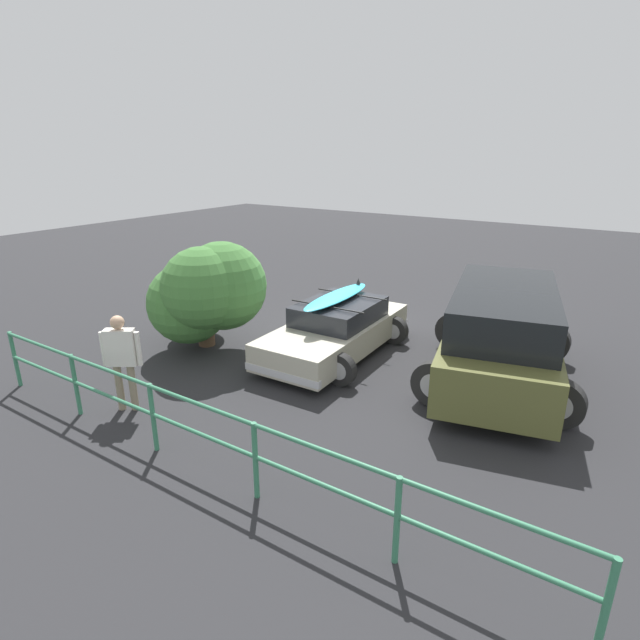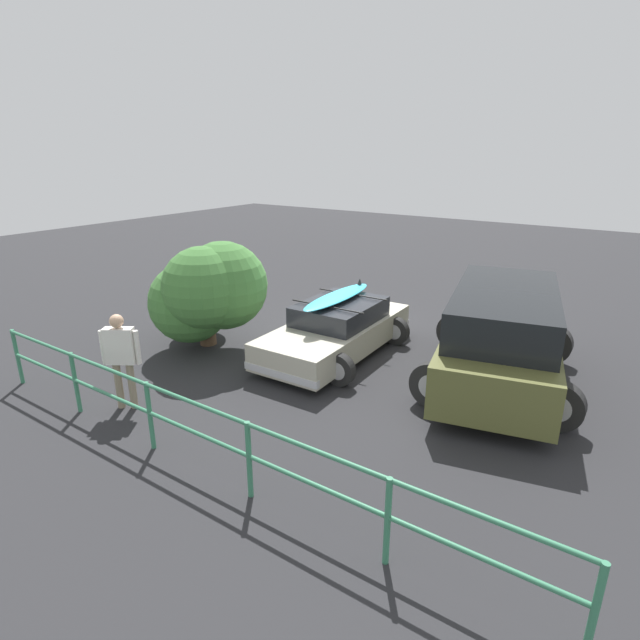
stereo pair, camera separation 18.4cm
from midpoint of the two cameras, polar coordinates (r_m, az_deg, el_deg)
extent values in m
cube|color=#28282B|center=(11.63, 1.71, -2.29)|extent=(44.00, 44.00, 0.02)
cube|color=#B7B29E|center=(10.66, 1.27, -1.68)|extent=(1.71, 4.03, 0.55)
cube|color=#23262B|center=(10.63, 1.72, 1.02)|extent=(1.47, 1.95, 0.41)
cube|color=silver|center=(9.22, -4.97, -6.23)|extent=(1.65, 0.14, 0.14)
cube|color=silver|center=(12.34, 5.88, 0.39)|extent=(1.65, 0.14, 0.14)
cylinder|color=black|center=(9.34, 1.78, -5.68)|extent=(0.63, 0.18, 0.63)
cylinder|color=#B7B7BC|center=(9.34, 1.78, -5.68)|extent=(0.34, 0.19, 0.34)
cylinder|color=black|center=(10.19, -6.32, -3.60)|extent=(0.63, 0.18, 0.63)
cylinder|color=#B7B7BC|center=(10.19, -6.32, -3.60)|extent=(0.34, 0.19, 0.34)
cylinder|color=black|center=(11.39, 8.03, -1.20)|extent=(0.63, 0.18, 0.63)
cylinder|color=#B7B7BC|center=(11.39, 8.03, -1.20)|extent=(0.34, 0.19, 0.34)
cylinder|color=black|center=(12.10, 0.87, 0.22)|extent=(0.63, 0.18, 0.63)
cylinder|color=#B7B7BC|center=(12.10, 0.87, 0.22)|extent=(0.34, 0.19, 0.34)
cylinder|color=black|center=(10.12, 0.24, 1.56)|extent=(1.70, 0.07, 0.03)
cylinder|color=black|center=(11.00, 3.12, 2.96)|extent=(1.70, 0.07, 0.03)
ellipsoid|color=#33B7D6|center=(10.61, 1.44, 2.72)|extent=(0.61, 2.47, 0.09)
cone|color=black|center=(11.41, 3.94, 4.45)|extent=(0.10, 0.10, 0.14)
cube|color=brown|center=(9.90, 19.32, -2.90)|extent=(2.85, 5.00, 0.87)
cube|color=black|center=(9.65, 19.82, 1.40)|extent=(2.48, 3.96, 0.69)
cylinder|color=black|center=(12.20, 19.86, 1.60)|extent=(0.75, 0.33, 0.73)
cylinder|color=black|center=(8.77, 25.06, -8.64)|extent=(0.81, 0.22, 0.81)
cylinder|color=#B7B7BC|center=(8.77, 25.06, -8.64)|extent=(0.45, 0.23, 0.45)
cylinder|color=black|center=(8.77, 12.42, -7.17)|extent=(0.81, 0.22, 0.81)
cylinder|color=#B7B7BC|center=(8.77, 12.42, -7.17)|extent=(0.45, 0.23, 0.45)
cylinder|color=black|center=(11.37, 24.30, -2.30)|extent=(0.81, 0.22, 0.81)
cylinder|color=#B7B7BC|center=(11.37, 24.30, -2.30)|extent=(0.45, 0.23, 0.45)
cylinder|color=black|center=(11.37, 14.64, -1.18)|extent=(0.81, 0.22, 0.81)
cylinder|color=#B7B7BC|center=(11.37, 14.64, -1.18)|extent=(0.45, 0.23, 0.45)
cylinder|color=gray|center=(9.06, -21.15, -7.17)|extent=(0.12, 0.12, 0.83)
cylinder|color=gray|center=(9.14, -22.47, -7.10)|extent=(0.12, 0.12, 0.83)
cube|color=silver|center=(8.82, -22.38, -2.90)|extent=(0.51, 0.42, 0.62)
sphere|color=#D6A884|center=(8.68, -22.74, -0.25)|extent=(0.22, 0.22, 0.22)
cylinder|color=silver|center=(8.73, -20.63, -3.09)|extent=(0.09, 0.09, 0.58)
cylinder|color=silver|center=(8.94, -24.05, -3.02)|extent=(0.09, 0.09, 0.58)
cylinder|color=#387F5B|center=(5.38, 28.92, -26.94)|extent=(0.07, 0.07, 1.07)
cylinder|color=#387F5B|center=(5.65, 7.81, -21.78)|extent=(0.07, 0.07, 1.07)
cylinder|color=#387F5B|center=(6.50, -8.22, -15.64)|extent=(0.07, 0.07, 1.07)
cylinder|color=#387F5B|center=(7.74, -19.19, -10.48)|extent=(0.07, 0.07, 1.07)
cylinder|color=#387F5B|center=(9.22, -26.66, -6.63)|extent=(0.07, 0.07, 1.07)
cylinder|color=#387F5B|center=(10.84, -31.90, -3.82)|extent=(0.07, 0.07, 1.07)
cylinder|color=#387F5B|center=(6.83, -14.59, -9.25)|extent=(9.61, 0.09, 0.06)
cylinder|color=#387F5B|center=(7.05, -14.28, -12.52)|extent=(9.61, 0.09, 0.06)
cylinder|color=brown|center=(11.54, -13.30, -1.66)|extent=(0.37, 0.37, 0.48)
sphere|color=#427A38|center=(10.46, -13.75, 3.55)|extent=(1.70, 1.70, 1.70)
sphere|color=#427A38|center=(10.71, -11.57, 3.83)|extent=(1.86, 1.86, 1.86)
sphere|color=#427A38|center=(12.00, -14.17, 2.39)|extent=(1.26, 1.26, 1.26)
sphere|color=#427A38|center=(11.03, -15.27, 1.86)|extent=(1.74, 1.74, 1.74)
camera|label=1|loc=(0.09, -90.53, -0.18)|focal=28.00mm
camera|label=2|loc=(0.09, 89.47, 0.18)|focal=28.00mm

